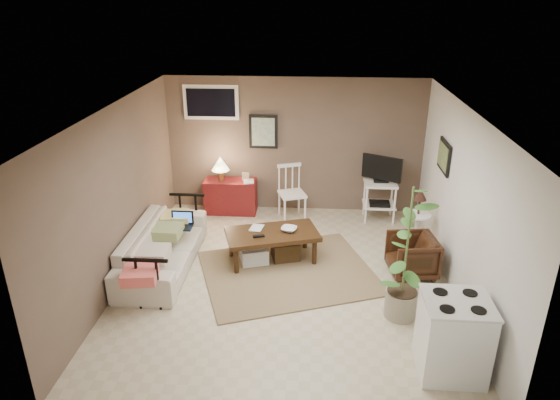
# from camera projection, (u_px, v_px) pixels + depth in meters

# --- Properties ---
(floor) EXTENTS (5.00, 5.00, 0.00)m
(floor) POSITION_uv_depth(u_px,v_px,m) (286.00, 280.00, 6.97)
(floor) COLOR #C1B293
(floor) RESTS_ON ground
(art_back) EXTENTS (0.50, 0.03, 0.60)m
(art_back) POSITION_uv_depth(u_px,v_px,m) (263.00, 132.00, 8.71)
(art_back) COLOR black
(art_right) EXTENTS (0.03, 0.60, 0.45)m
(art_right) POSITION_uv_depth(u_px,v_px,m) (444.00, 156.00, 7.20)
(art_right) COLOR black
(window) EXTENTS (0.96, 0.03, 0.60)m
(window) POSITION_uv_depth(u_px,v_px,m) (211.00, 102.00, 8.58)
(window) COLOR white
(rug) EXTENTS (2.84, 2.56, 0.02)m
(rug) POSITION_uv_depth(u_px,v_px,m) (288.00, 272.00, 7.13)
(rug) COLOR olive
(rug) RESTS_ON floor
(coffee_table) EXTENTS (1.47, 1.04, 0.50)m
(coffee_table) POSITION_uv_depth(u_px,v_px,m) (272.00, 244.00, 7.35)
(coffee_table) COLOR #341F0E
(coffee_table) RESTS_ON floor
(sofa) EXTENTS (0.63, 2.15, 0.84)m
(sofa) POSITION_uv_depth(u_px,v_px,m) (162.00, 240.00, 7.15)
(sofa) COLOR beige
(sofa) RESTS_ON floor
(sofa_pillows) EXTENTS (0.41, 2.05, 0.14)m
(sofa_pillows) POSITION_uv_depth(u_px,v_px,m) (160.00, 243.00, 6.89)
(sofa_pillows) COLOR beige
(sofa_pillows) RESTS_ON sofa
(sofa_end_rails) EXTENTS (0.58, 2.15, 0.72)m
(sofa_end_rails) POSITION_uv_depth(u_px,v_px,m) (171.00, 244.00, 7.17)
(sofa_end_rails) COLOR black
(sofa_end_rails) RESTS_ON floor
(laptop) EXTENTS (0.33, 0.24, 0.23)m
(laptop) POSITION_uv_depth(u_px,v_px,m) (182.00, 222.00, 7.43)
(laptop) COLOR black
(laptop) RESTS_ON sofa
(red_console) EXTENTS (0.92, 0.41, 1.06)m
(red_console) POSITION_uv_depth(u_px,v_px,m) (230.00, 193.00, 8.96)
(red_console) COLOR maroon
(red_console) RESTS_ON floor
(spindle_chair) EXTENTS (0.55, 0.55, 0.95)m
(spindle_chair) POSITION_uv_depth(u_px,v_px,m) (292.00, 194.00, 8.72)
(spindle_chair) COLOR white
(spindle_chair) RESTS_ON floor
(tv_stand) EXTENTS (0.64, 0.45, 1.17)m
(tv_stand) POSITION_uv_depth(u_px,v_px,m) (380.00, 187.00, 8.56)
(tv_stand) COLOR white
(tv_stand) RESTS_ON floor
(side_table) EXTENTS (0.38, 0.38, 1.02)m
(side_table) POSITION_uv_depth(u_px,v_px,m) (418.00, 213.00, 7.52)
(side_table) COLOR white
(side_table) RESTS_ON floor
(armchair) EXTENTS (0.66, 0.69, 0.64)m
(armchair) POSITION_uv_depth(u_px,v_px,m) (412.00, 254.00, 7.00)
(armchair) COLOR #33190E
(armchair) RESTS_ON floor
(potted_plant) EXTENTS (0.44, 0.44, 1.75)m
(potted_plant) POSITION_uv_depth(u_px,v_px,m) (407.00, 250.00, 5.85)
(potted_plant) COLOR #A0977F
(potted_plant) RESTS_ON floor
(stove) EXTENTS (0.68, 0.63, 0.88)m
(stove) POSITION_uv_depth(u_px,v_px,m) (453.00, 337.00, 5.15)
(stove) COLOR white
(stove) RESTS_ON floor
(bowl) EXTENTS (0.23, 0.10, 0.23)m
(bowl) POSITION_uv_depth(u_px,v_px,m) (289.00, 224.00, 7.27)
(bowl) COLOR #341F0E
(bowl) RESTS_ON coffee_table
(book_table) EXTENTS (0.18, 0.05, 0.24)m
(book_table) POSITION_uv_depth(u_px,v_px,m) (251.00, 220.00, 7.36)
(book_table) COLOR #341F0E
(book_table) RESTS_ON coffee_table
(book_console) EXTENTS (0.18, 0.05, 0.24)m
(book_console) POSITION_uv_depth(u_px,v_px,m) (244.00, 176.00, 8.72)
(book_console) COLOR #341F0E
(book_console) RESTS_ON red_console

